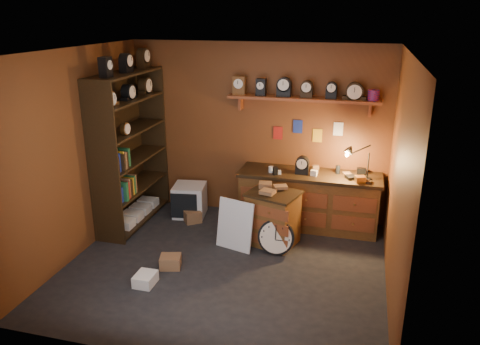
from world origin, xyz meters
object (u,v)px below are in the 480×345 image
big_round_clock (276,237)px  workbench (309,197)px  low_cabinet (273,216)px  shelving_unit (128,143)px

big_round_clock → workbench: bearing=72.5°
workbench → big_round_clock: size_ratio=4.22×
big_round_clock → low_cabinet: bearing=109.9°
workbench → low_cabinet: 0.80m
workbench → low_cabinet: workbench is taller
workbench → big_round_clock: 1.05m
shelving_unit → big_round_clock: bearing=-11.6°
workbench → low_cabinet: size_ratio=2.44×
workbench → low_cabinet: (-0.41, -0.69, -0.06)m
workbench → big_round_clock: (-0.31, -0.98, -0.23)m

